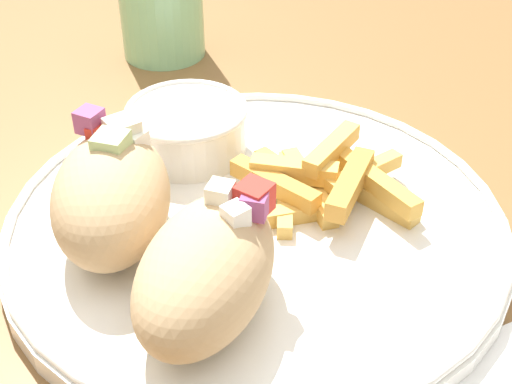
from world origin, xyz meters
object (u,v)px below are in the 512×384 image
Objects in this scene: water_glass at (161,1)px; pita_sandwich_near at (207,270)px; fries_pile at (324,182)px; plate at (256,223)px; pita_sandwich_far at (112,195)px; sauce_ramekin at (184,128)px.

pita_sandwich_near is at bearing -124.54° from water_glass.
water_glass reaches higher than fries_pile.
plate is 0.28m from water_glass.
plate is at bearing -80.05° from pita_sandwich_far.
pita_sandwich_far is (-0.07, 0.04, 0.04)m from plate.
pita_sandwich_near is 0.12m from fries_pile.
water_glass is (0.20, 0.20, 0.00)m from pita_sandwich_far.
pita_sandwich_far is 0.10m from sauce_ramekin.
fries_pile is (0.12, -0.06, -0.02)m from pita_sandwich_far.
fries_pile is 1.56× the size of sauce_ramekin.
water_glass is (0.11, 0.16, 0.02)m from sauce_ramekin.
pita_sandwich_near is 0.16m from sauce_ramekin.
pita_sandwich_near is 0.99× the size of fries_pile.
water_glass is (0.08, 0.26, 0.02)m from fries_pile.
fries_pile is at bearing -75.04° from pita_sandwich_far.
plate is 0.09m from sauce_ramekin.
pita_sandwich_near is at bearing -151.84° from plate.
pita_sandwich_far is (0.00, 0.08, 0.00)m from pita_sandwich_near.
sauce_ramekin is 0.76× the size of water_glass.
pita_sandwich_near is (-0.07, -0.04, 0.03)m from plate.
pita_sandwich_far reaches higher than plate.
plate is 0.09m from pita_sandwich_far.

